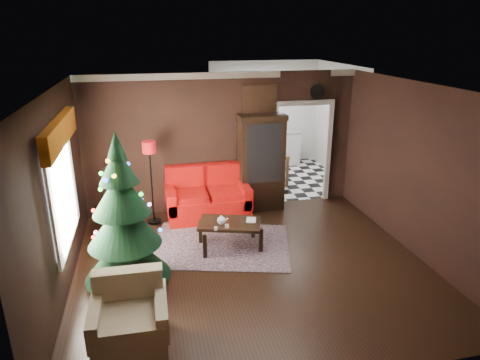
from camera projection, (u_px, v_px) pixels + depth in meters
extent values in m
plane|color=black|center=(252.00, 266.00, 6.84)|extent=(5.50, 5.50, 0.00)
plane|color=white|center=(254.00, 88.00, 5.91)|extent=(5.50, 5.50, 0.00)
plane|color=black|center=(223.00, 143.00, 8.68)|extent=(5.50, 0.00, 5.50)
plane|color=black|center=(318.00, 271.00, 4.08)|extent=(5.50, 0.00, 5.50)
plane|color=black|center=(57.00, 199.00, 5.81)|extent=(0.00, 5.50, 5.50)
plane|color=black|center=(418.00, 171.00, 6.94)|extent=(0.00, 5.50, 5.50)
cube|color=white|center=(62.00, 190.00, 5.99)|extent=(0.05, 1.60, 1.40)
cube|color=#88420B|center=(60.00, 132.00, 5.73)|extent=(0.12, 2.10, 0.35)
plane|color=white|center=(279.00, 178.00, 10.88)|extent=(3.00, 3.00, 0.00)
cube|color=white|center=(264.00, 102.00, 11.65)|extent=(0.70, 0.06, 0.70)
cube|color=#5C4456|center=(220.00, 245.00, 7.50)|extent=(2.74, 2.29, 0.01)
cylinder|color=silver|center=(227.00, 226.00, 7.07)|extent=(0.07, 0.07, 0.06)
cylinder|color=silver|center=(216.00, 229.00, 6.99)|extent=(0.08, 0.08, 0.05)
imported|color=#8C6856|center=(246.00, 215.00, 7.31)|extent=(0.16, 0.06, 0.22)
cylinder|color=silver|center=(317.00, 91.00, 8.71)|extent=(0.32, 0.32, 0.06)
cube|color=tan|center=(260.00, 100.00, 8.51)|extent=(0.62, 0.05, 0.52)
cube|color=white|center=(266.00, 149.00, 11.83)|extent=(1.80, 0.60, 0.90)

